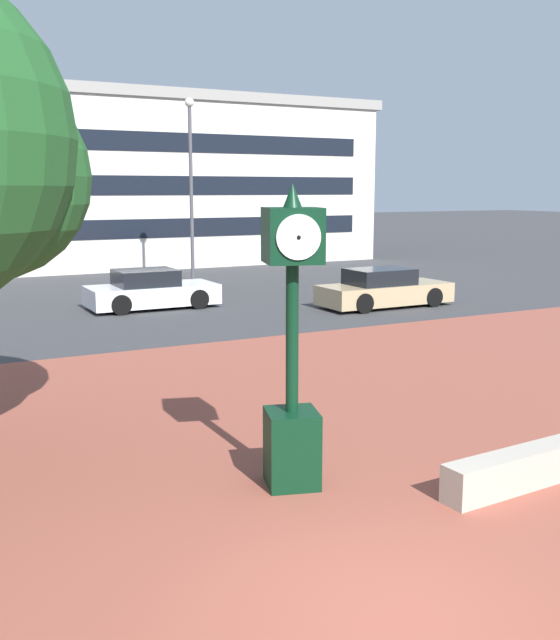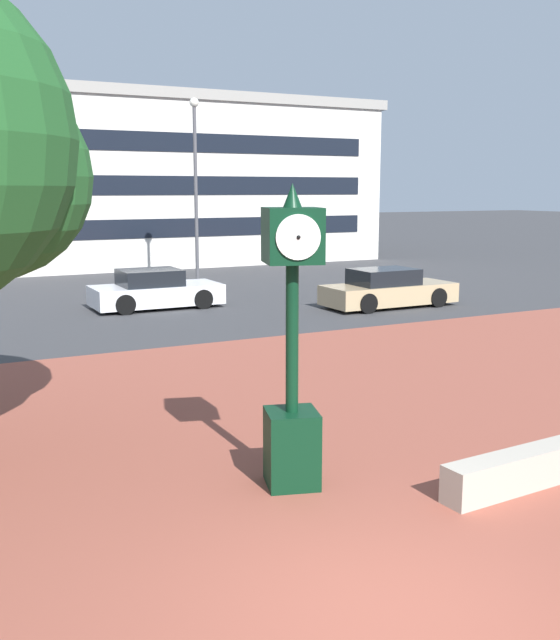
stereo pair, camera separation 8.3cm
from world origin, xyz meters
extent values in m
plane|color=#38383A|center=(0.00, 0.00, 0.00)|extent=(200.00, 200.00, 0.00)
cube|color=brown|center=(0.00, 4.04, 0.00)|extent=(44.00, 16.08, 0.01)
cube|color=#ADA393|center=(3.54, 1.66, 0.25)|extent=(3.22, 0.60, 0.50)
cube|color=black|center=(0.57, 3.09, 0.51)|extent=(0.82, 0.82, 1.01)
cylinder|color=black|center=(0.57, 3.09, 1.98)|extent=(0.16, 0.16, 1.93)
cube|color=black|center=(0.57, 3.09, 3.29)|extent=(0.86, 0.86, 0.69)
cylinder|color=white|center=(0.67, 3.43, 3.29)|extent=(0.53, 0.19, 0.55)
sphere|color=black|center=(0.68, 3.45, 3.29)|extent=(0.05, 0.05, 0.05)
cylinder|color=white|center=(0.47, 2.75, 3.29)|extent=(0.53, 0.19, 0.55)
sphere|color=black|center=(0.46, 2.73, 3.29)|extent=(0.05, 0.05, 0.05)
cone|color=black|center=(0.57, 3.09, 3.78)|extent=(0.24, 0.24, 0.30)
cube|color=silver|center=(3.47, 18.14, 0.44)|extent=(4.18, 1.89, 0.64)
cube|color=black|center=(3.26, 18.14, 1.00)|extent=(1.92, 1.62, 0.56)
cylinder|color=black|center=(4.76, 19.02, 0.32)|extent=(0.64, 0.22, 0.64)
cylinder|color=black|center=(4.76, 17.26, 0.32)|extent=(0.64, 0.22, 0.64)
cylinder|color=black|center=(2.17, 19.01, 0.32)|extent=(0.64, 0.22, 0.64)
cylinder|color=black|center=(2.18, 17.25, 0.32)|extent=(0.64, 0.22, 0.64)
cube|color=tan|center=(10.44, 14.86, 0.44)|extent=(4.52, 1.78, 0.64)
cube|color=black|center=(10.21, 14.86, 1.00)|extent=(2.09, 1.51, 0.56)
cylinder|color=black|center=(11.83, 15.68, 0.32)|extent=(0.64, 0.23, 0.64)
cylinder|color=black|center=(11.84, 14.07, 0.32)|extent=(0.64, 0.23, 0.64)
cylinder|color=black|center=(9.03, 15.65, 0.32)|extent=(0.64, 0.23, 0.64)
cylinder|color=black|center=(9.05, 14.04, 0.32)|extent=(0.64, 0.23, 0.64)
cube|color=beige|center=(5.36, 35.72, 4.05)|extent=(28.80, 13.34, 8.09)
cube|color=gray|center=(5.36, 35.72, 8.34)|extent=(29.37, 13.61, 0.50)
cube|color=black|center=(5.36, 29.04, 2.02)|extent=(25.92, 0.04, 0.90)
cube|color=black|center=(5.36, 29.04, 4.05)|extent=(25.92, 0.04, 0.90)
cube|color=black|center=(5.36, 29.04, 6.07)|extent=(25.92, 0.04, 0.90)
cylinder|color=#4C4C51|center=(6.56, 22.54, 3.50)|extent=(0.14, 0.14, 7.00)
sphere|color=white|center=(6.56, 22.54, 7.15)|extent=(0.36, 0.36, 0.36)
camera|label=1|loc=(-3.79, -4.97, 3.85)|focal=41.14mm
camera|label=2|loc=(-3.72, -5.01, 3.85)|focal=41.14mm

